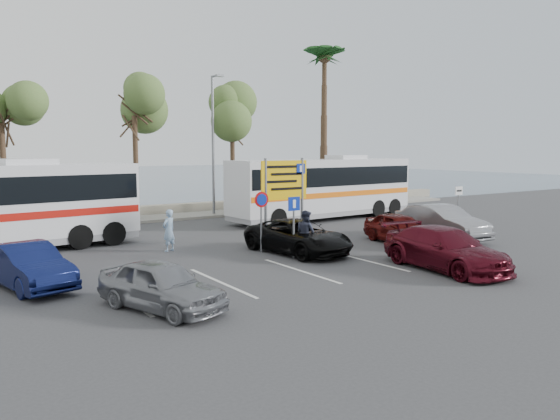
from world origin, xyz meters
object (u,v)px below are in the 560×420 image
suv_black (298,237)px  pedestrian_far (306,233)px  car_red (400,228)px  car_silver_a (161,285)px  direction_sign (284,187)px  pedestrian_near (169,230)px  coach_bus_right (323,190)px  street_lamp_right (214,138)px  car_blue (28,266)px  car_maroon (445,249)px  car_silver_b (442,222)px

suv_black → pedestrian_far: pedestrian_far is taller
car_red → car_silver_a: bearing=-153.2°
direction_sign → pedestrian_near: size_ratio=2.20×
coach_bus_right → street_lamp_right: bearing=134.3°
car_blue → car_maroon: 12.91m
direction_sign → street_lamp_right: bearing=79.1°
street_lamp_right → pedestrian_far: 13.31m
car_silver_a → suv_black: size_ratio=0.79×
street_lamp_right → car_red: 13.43m
coach_bus_right → car_red: (-2.20, -8.02, -1.03)m
car_silver_a → suv_black: bearing=10.2°
coach_bus_right → car_blue: coach_bus_right is taller
car_blue → car_maroon: car_maroon is taller
car_silver_a → pedestrian_far: size_ratio=2.14×
street_lamp_right → suv_black: bearing=-101.7°
direction_sign → car_blue: direction_sign is taller
street_lamp_right → car_red: (2.30, -12.63, -3.96)m
street_lamp_right → direction_sign: bearing=-100.9°
car_red → pedestrian_far: size_ratio=2.23×
coach_bus_right → pedestrian_far: (-7.00, -7.90, -0.83)m
car_maroon → car_red: (2.40, 4.39, -0.05)m
suv_black → car_silver_b: size_ratio=1.02×
suv_black → car_silver_b: (7.20, -0.81, 0.11)m
car_silver_b → street_lamp_right: bearing=115.8°
pedestrian_far → car_red: bearing=-94.3°
car_silver_b → car_blue: bearing=-177.1°
car_silver_a → car_blue: 4.78m
car_silver_a → car_silver_b: bearing=-6.9°
car_maroon → pedestrian_near: bearing=134.1°
suv_black → pedestrian_near: pedestrian_near is taller
car_red → suv_black: size_ratio=0.82×
car_silver_a → suv_black: suv_black is taller
car_blue → car_silver_a: bearing=-72.4°
street_lamp_right → suv_black: size_ratio=1.73×
coach_bus_right → pedestrian_near: size_ratio=7.15×
car_blue → car_maroon: bearing=-35.3°
car_silver_a → street_lamp_right: bearing=39.3°
car_silver_a → pedestrian_near: pedestrian_near is taller
direction_sign → car_maroon: size_ratio=0.75×
car_blue → pedestrian_far: size_ratio=2.30×
car_red → suv_black: bearing=-176.9°
car_silver_a → car_red: (11.90, 3.52, 0.02)m
car_silver_a → car_silver_b: size_ratio=0.80×
coach_bus_right → pedestrian_far: coach_bus_right is taller
direction_sign → car_red: bearing=-28.3°
pedestrian_far → direction_sign: bearing=-15.9°
car_blue → pedestrian_near: size_ratio=2.38×
car_maroon → pedestrian_far: (-2.40, 4.50, 0.15)m
car_silver_b → car_red: bearing=-179.0°
car_blue → pedestrian_near: bearing=16.8°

